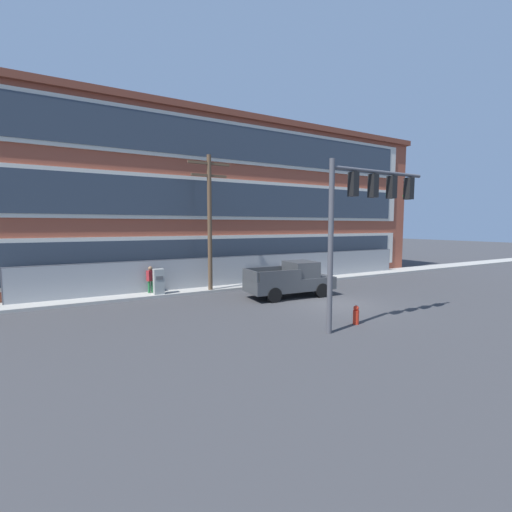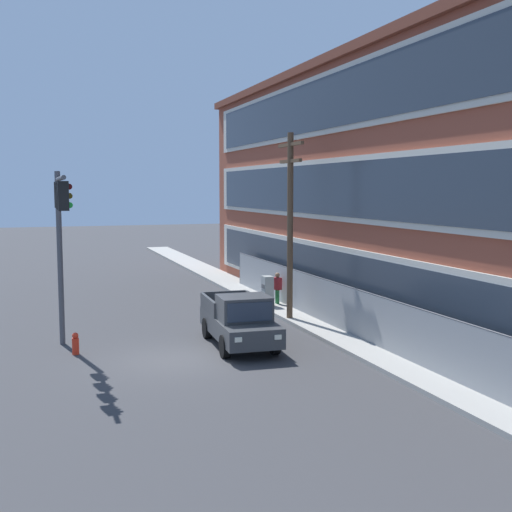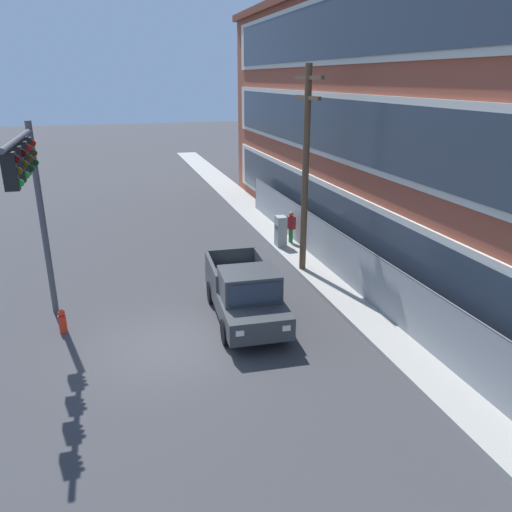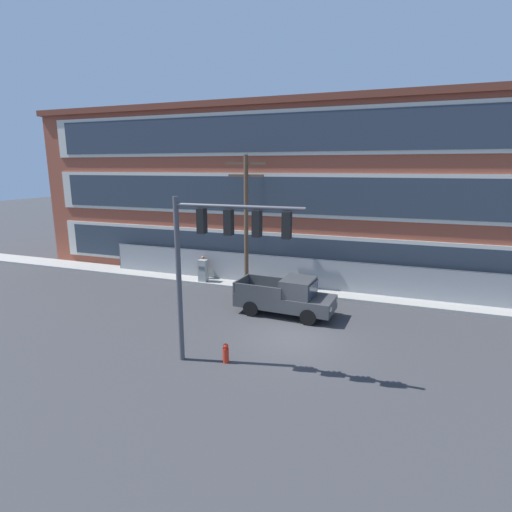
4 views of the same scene
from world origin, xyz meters
TOP-DOWN VIEW (x-y plane):
  - ground_plane at (0.00, 0.00)m, footprint 160.00×160.00m
  - sidewalk_building_side at (0.00, 6.90)m, footprint 80.00×1.99m
  - brick_mill_building at (-3.41, 11.92)m, footprint 36.95×8.65m
  - chain_link_fence at (-1.33, 7.22)m, footprint 27.27×0.06m
  - traffic_signal_mast at (-1.98, -3.40)m, footprint 4.92×0.43m
  - pickup_truck_dark_grey at (-1.04, 2.73)m, footprint 5.16×2.26m
  - utility_pole_near_corner at (-4.61, 6.16)m, footprint 2.56×0.26m
  - electrical_cabinet at (-7.66, 6.26)m, footprint 0.55×0.47m
  - pedestrian_near_cabinet at (-7.98, 6.89)m, footprint 0.47×0.40m
  - fire_hydrant at (-1.87, -3.04)m, footprint 0.24×0.24m

SIDE VIEW (x-z plane):
  - ground_plane at x=0.00m, z-range 0.00..0.00m
  - sidewalk_building_side at x=0.00m, z-range 0.00..0.16m
  - fire_hydrant at x=-1.87m, z-range -0.01..0.77m
  - electrical_cabinet at x=-7.66m, z-range 0.00..1.59m
  - pickup_truck_dark_grey at x=-1.04m, z-range -0.05..1.93m
  - pedestrian_near_cabinet at x=-7.98m, z-range 0.13..1.82m
  - chain_link_fence at x=-1.33m, z-range 0.02..2.02m
  - utility_pole_near_corner at x=-4.61m, z-range 0.47..8.61m
  - traffic_signal_mast at x=-1.98m, z-range 1.55..7.96m
  - brick_mill_building at x=-3.41m, z-range 0.01..11.52m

